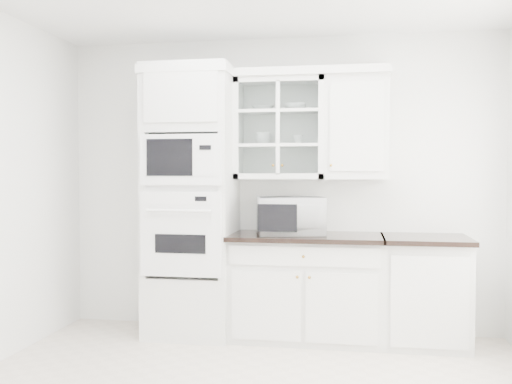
# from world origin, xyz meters

# --- Properties ---
(room_shell) EXTENTS (4.00, 3.50, 2.70)m
(room_shell) POSITION_xyz_m (0.00, 0.43, 1.78)
(room_shell) COLOR white
(room_shell) RESTS_ON ground
(oven_column) EXTENTS (0.76, 0.68, 2.40)m
(oven_column) POSITION_xyz_m (-0.75, 1.42, 1.20)
(oven_column) COLOR silver
(oven_column) RESTS_ON ground
(base_cabinet_run) EXTENTS (1.32, 0.67, 0.92)m
(base_cabinet_run) POSITION_xyz_m (0.28, 1.45, 0.46)
(base_cabinet_run) COLOR silver
(base_cabinet_run) RESTS_ON ground
(extra_base_cabinet) EXTENTS (0.72, 0.67, 0.92)m
(extra_base_cabinet) POSITION_xyz_m (1.28, 1.45, 0.46)
(extra_base_cabinet) COLOR silver
(extra_base_cabinet) RESTS_ON ground
(upper_cabinet_glass) EXTENTS (0.80, 0.33, 0.90)m
(upper_cabinet_glass) POSITION_xyz_m (0.03, 1.58, 1.85)
(upper_cabinet_glass) COLOR silver
(upper_cabinet_glass) RESTS_ON room_shell
(upper_cabinet_solid) EXTENTS (0.55, 0.33, 0.90)m
(upper_cabinet_solid) POSITION_xyz_m (0.71, 1.58, 1.85)
(upper_cabinet_solid) COLOR silver
(upper_cabinet_solid) RESTS_ON room_shell
(crown_molding) EXTENTS (2.14, 0.38, 0.07)m
(crown_molding) POSITION_xyz_m (-0.07, 1.56, 2.33)
(crown_molding) COLOR white
(crown_molding) RESTS_ON room_shell
(countertop_microwave) EXTENTS (0.66, 0.59, 0.33)m
(countertop_microwave) POSITION_xyz_m (0.14, 1.42, 1.08)
(countertop_microwave) COLOR white
(countertop_microwave) RESTS_ON base_cabinet_run
(bowl_a) EXTENTS (0.21, 0.21, 0.05)m
(bowl_a) POSITION_xyz_m (-0.13, 1.58, 2.03)
(bowl_a) COLOR white
(bowl_a) RESTS_ON upper_cabinet_glass
(bowl_b) EXTENTS (0.25, 0.25, 0.06)m
(bowl_b) POSITION_xyz_m (0.17, 1.58, 2.04)
(bowl_b) COLOR white
(bowl_b) RESTS_ON upper_cabinet_glass
(cup_a) EXTENTS (0.18, 0.18, 0.11)m
(cup_a) POSITION_xyz_m (-0.13, 1.59, 1.76)
(cup_a) COLOR white
(cup_a) RESTS_ON upper_cabinet_glass
(cup_b) EXTENTS (0.11, 0.11, 0.08)m
(cup_b) POSITION_xyz_m (0.19, 1.57, 1.75)
(cup_b) COLOR white
(cup_b) RESTS_ON upper_cabinet_glass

